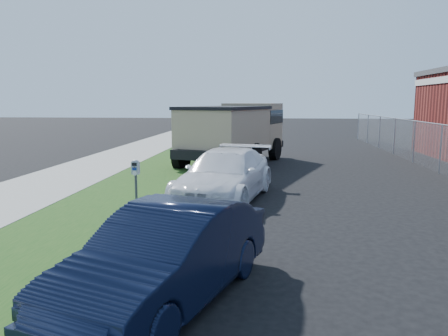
# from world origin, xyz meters

# --- Properties ---
(ground) EXTENTS (120.00, 120.00, 0.00)m
(ground) POSITION_xyz_m (0.00, 0.00, 0.00)
(ground) COLOR black
(ground) RESTS_ON ground
(streetside) EXTENTS (6.12, 50.00, 0.15)m
(streetside) POSITION_xyz_m (-5.57, 2.00, 0.07)
(streetside) COLOR gray
(streetside) RESTS_ON ground
(chainlink_fence) EXTENTS (0.06, 30.06, 30.00)m
(chainlink_fence) POSITION_xyz_m (6.00, 7.00, 1.26)
(chainlink_fence) COLOR slate
(chainlink_fence) RESTS_ON ground
(parking_meter) EXTENTS (0.18, 0.13, 1.25)m
(parking_meter) POSITION_xyz_m (-3.23, -0.39, 1.02)
(parking_meter) COLOR #3F4247
(parking_meter) RESTS_ON ground
(white_wagon) EXTENTS (2.78, 4.94, 1.35)m
(white_wagon) POSITION_xyz_m (-1.48, 1.89, 0.68)
(white_wagon) COLOR white
(white_wagon) RESTS_ON ground
(navy_sedan) EXTENTS (2.50, 4.12, 1.28)m
(navy_sedan) POSITION_xyz_m (-1.60, -4.30, 0.64)
(navy_sedan) COLOR black
(navy_sedan) RESTS_ON ground
(dump_truck) EXTENTS (4.34, 6.92, 2.55)m
(dump_truck) POSITION_xyz_m (-1.69, 8.81, 1.44)
(dump_truck) COLOR black
(dump_truck) RESTS_ON ground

